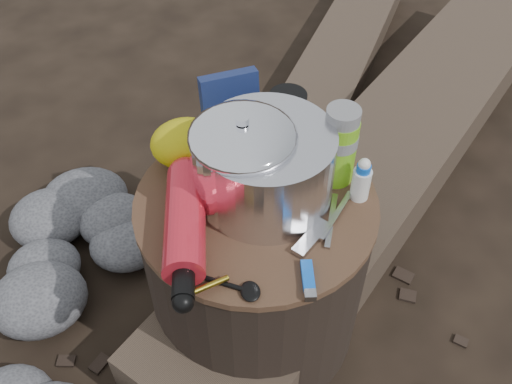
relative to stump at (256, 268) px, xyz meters
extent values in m
plane|color=black|center=(0.00, 0.00, -0.23)|extent=(60.00, 60.00, 0.00)
cylinder|color=black|center=(0.00, 0.00, 0.00)|extent=(0.49, 0.49, 0.45)
cube|color=#423429|center=(0.53, 0.44, -0.14)|extent=(1.76, 1.66, 0.17)
cube|color=#423429|center=(0.54, 1.01, -0.17)|extent=(0.91, 1.22, 0.11)
cylinder|color=silver|center=(0.02, 0.01, 0.31)|extent=(0.26, 0.26, 0.16)
cylinder|color=white|center=(-0.02, 0.01, 0.33)|extent=(0.20, 0.20, 0.20)
cylinder|color=#77C61D|center=(0.18, 0.03, 0.31)|extent=(0.07, 0.07, 0.18)
cylinder|color=black|center=(0.11, 0.18, 0.28)|extent=(0.08, 0.08, 0.12)
ellipsoid|color=#CBBD0D|center=(-0.12, 0.15, 0.28)|extent=(0.15, 0.12, 0.10)
cube|color=navy|center=(-0.01, 0.21, 0.31)|extent=(0.13, 0.04, 0.16)
cube|color=blue|center=(0.05, -0.20, 0.23)|extent=(0.03, 0.08, 0.01)
cube|color=#9D9DA2|center=(0.08, -0.12, 0.23)|extent=(0.09, 0.08, 0.01)
cylinder|color=white|center=(0.21, -0.03, 0.27)|extent=(0.04, 0.04, 0.09)
camera|label=1|loc=(-0.16, -0.76, 1.07)|focal=40.08mm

